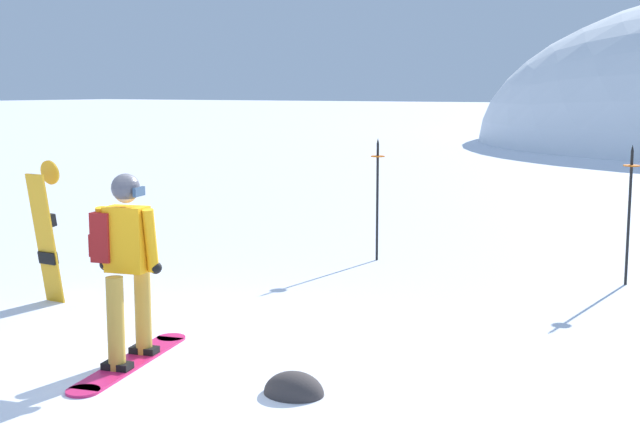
{
  "coord_description": "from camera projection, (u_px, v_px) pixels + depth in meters",
  "views": [
    {
      "loc": [
        4.95,
        -5.67,
        2.44
      ],
      "look_at": [
        -0.12,
        2.79,
        1.0
      ],
      "focal_mm": 47.93,
      "sensor_mm": 36.0,
      "label": 1
    }
  ],
  "objects": [
    {
      "name": "spare_snowboard",
      "position": [
        46.0,
        232.0,
        9.7
      ],
      "size": [
        0.28,
        0.27,
        1.64
      ],
      "color": "orange",
      "rests_on": "ground"
    },
    {
      "name": "piste_marker_near",
      "position": [
        630.0,
        205.0,
        10.61
      ],
      "size": [
        0.2,
        0.2,
        1.76
      ],
      "color": "black",
      "rests_on": "ground"
    },
    {
      "name": "snowboarder_main",
      "position": [
        125.0,
        263.0,
        7.54
      ],
      "size": [
        0.67,
        1.79,
        1.71
      ],
      "color": "#D11E5B",
      "rests_on": "ground"
    },
    {
      "name": "piste_marker_far",
      "position": [
        377.0,
        191.0,
        12.15
      ],
      "size": [
        0.2,
        0.2,
        1.76
      ],
      "color": "black",
      "rests_on": "ground"
    },
    {
      "name": "rock_dark",
      "position": [
        294.0,
        394.0,
        6.9
      ],
      "size": [
        0.51,
        0.43,
        0.36
      ],
      "color": "#383333",
      "rests_on": "ground"
    },
    {
      "name": "ground_plane",
      "position": [
        172.0,
        362.0,
        7.69
      ],
      "size": [
        300.0,
        300.0,
        0.0
      ],
      "primitive_type": "plane",
      "color": "white"
    }
  ]
}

